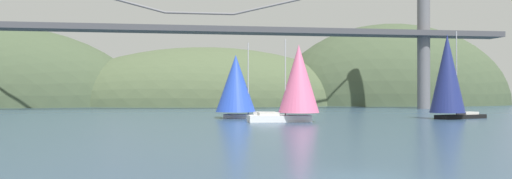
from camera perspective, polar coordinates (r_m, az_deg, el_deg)
ground_plane at (r=24.53m, az=10.29°, el=-8.63°), size 360.00×360.00×0.00m
headland_center at (r=158.41m, az=-4.89°, el=-1.62°), size 84.55×44.00×32.39m
headland_right at (r=171.99m, az=13.70°, el=-1.51°), size 70.91×44.00×47.76m
suspension_bridge at (r=119.03m, az=-5.67°, el=6.81°), size 135.38×6.00×41.29m
sailboat_navy_sail at (r=80.87m, az=18.73°, el=1.36°), size 9.70×6.28×11.99m
sailboat_pink_spinnaker at (r=69.59m, az=4.17°, el=0.81°), size 8.77×5.04×10.14m
sailboat_blue_spinnaker at (r=79.20m, az=-1.97°, el=0.48°), size 10.32×7.75×10.51m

